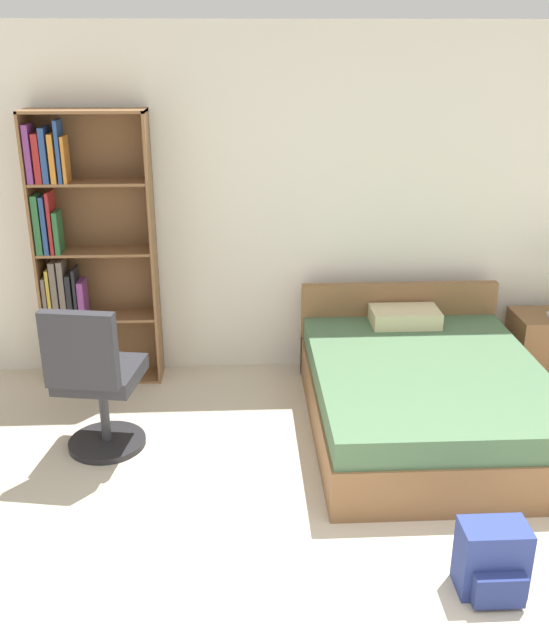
# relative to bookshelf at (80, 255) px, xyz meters

# --- Properties ---
(wall_back) EXTENTS (9.00, 0.06, 2.60)m
(wall_back) POSITION_rel_bookshelf_xyz_m (1.95, 0.20, 0.30)
(wall_back) COLOR silver
(wall_back) RESTS_ON ground_plane
(bookshelf) EXTENTS (0.85, 0.28, 2.02)m
(bookshelf) POSITION_rel_bookshelf_xyz_m (0.00, 0.00, 0.00)
(bookshelf) COLOR brown
(bookshelf) RESTS_ON ground_plane
(bed) EXTENTS (1.50, 1.93, 0.74)m
(bed) POSITION_rel_bookshelf_xyz_m (2.39, -0.88, -0.74)
(bed) COLOR brown
(bed) RESTS_ON ground_plane
(office_chair) EXTENTS (0.55, 0.63, 1.03)m
(office_chair) POSITION_rel_bookshelf_xyz_m (0.27, -1.11, -0.50)
(office_chair) COLOR #232326
(office_chair) RESTS_ON ground_plane
(nightstand) EXTENTS (0.52, 0.44, 0.50)m
(nightstand) POSITION_rel_bookshelf_xyz_m (3.54, -0.12, -0.75)
(nightstand) COLOR brown
(nightstand) RESTS_ON ground_plane
(backpack_blue) EXTENTS (0.32, 0.26, 0.36)m
(backpack_blue) POSITION_rel_bookshelf_xyz_m (2.34, -2.44, -0.83)
(backpack_blue) COLOR navy
(backpack_blue) RESTS_ON ground_plane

